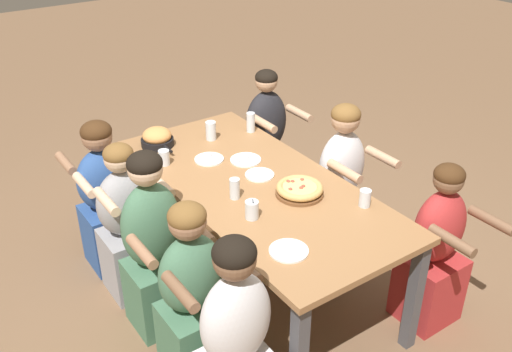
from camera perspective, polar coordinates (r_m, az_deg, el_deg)
ground_plane at (r=4.00m, az=0.00°, el=-10.58°), size 18.00×18.00×0.00m
dining_table at (r=3.58m, az=0.00°, el=-1.83°), size 2.08×0.96×0.79m
pizza_board_main at (r=3.41m, az=4.38°, el=-1.35°), size 0.29×0.29×0.07m
skillet_bowl at (r=4.03m, az=-9.86°, el=3.76°), size 0.33×0.23×0.13m
empty_plate_a at (r=2.95m, az=3.29°, el=-7.47°), size 0.21×0.21×0.02m
empty_plate_b at (r=3.81m, az=-4.71°, el=1.68°), size 0.20×0.20×0.02m
empty_plate_c at (r=3.62m, az=0.36°, el=0.12°), size 0.19×0.19×0.02m
empty_plate_d at (r=3.79m, az=-1.04°, el=1.62°), size 0.21×0.21×0.02m
cocktail_glass_blue at (r=3.18m, az=-0.42°, el=-3.48°), size 0.08×0.08×0.13m
drinking_glass_a at (r=4.08m, az=-4.53°, el=4.42°), size 0.07×0.07×0.13m
drinking_glass_b at (r=3.36m, az=-2.14°, el=-1.27°), size 0.06×0.06×0.13m
drinking_glass_c at (r=3.35m, az=10.84°, el=-2.27°), size 0.07×0.07×0.10m
drinking_glass_d at (r=3.78m, az=-9.17°, el=1.77°), size 0.07×0.07×0.10m
drinking_glass_e at (r=4.18m, az=-0.53°, el=5.40°), size 0.06×0.06×0.15m
diner_far_right at (r=3.60m, az=17.48°, el=-7.39°), size 0.51×0.40×1.09m
diner_far_center at (r=4.04m, az=8.42°, el=-1.18°), size 0.51×0.40×1.16m
diner_near_center at (r=3.42m, az=-10.19°, el=-7.29°), size 0.51×0.40×1.19m
diner_near_midleft at (r=3.76m, az=-12.72°, el=-5.00°), size 0.51×0.40×1.08m
diner_near_left at (r=4.03m, az=-14.75°, el=-2.40°), size 0.51×0.40×1.10m
diner_far_left at (r=4.65m, az=1.01°, el=3.24°), size 0.51×0.40×1.14m
diner_near_midright at (r=3.12m, az=-6.37°, el=-12.16°), size 0.51×0.40×1.11m
diner_near_right at (r=2.83m, az=-2.01°, el=-16.60°), size 0.51×0.40×1.15m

